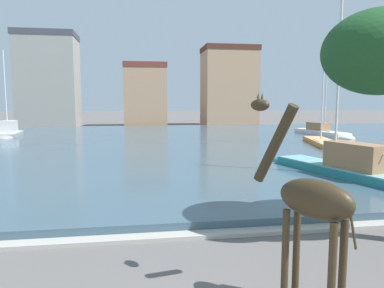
{
  "coord_description": "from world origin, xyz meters",
  "views": [
    {
      "loc": [
        -1.24,
        -3.77,
        3.89
      ],
      "look_at": [
        0.94,
        10.36,
        2.2
      ],
      "focal_mm": 33.79,
      "sensor_mm": 36.0,
      "label": 1
    }
  ],
  "objects_px": {
    "giraffe_statue": "(309,202)",
    "sailboat_grey": "(8,134)",
    "sailboat_teal": "(336,168)",
    "sailboat_orange": "(320,143)",
    "sailboat_white": "(324,133)"
  },
  "relations": [
    {
      "from": "sailboat_grey",
      "to": "sailboat_orange",
      "type": "distance_m",
      "value": 30.35
    },
    {
      "from": "sailboat_teal",
      "to": "giraffe_statue",
      "type": "bearing_deg",
      "value": -122.79
    },
    {
      "from": "sailboat_teal",
      "to": "sailboat_white",
      "type": "xyz_separation_m",
      "value": [
        9.74,
        18.81,
        -0.09
      ]
    },
    {
      "from": "sailboat_grey",
      "to": "sailboat_teal",
      "type": "bearing_deg",
      "value": -45.35
    },
    {
      "from": "giraffe_statue",
      "to": "sailboat_orange",
      "type": "distance_m",
      "value": 25.64
    },
    {
      "from": "sailboat_grey",
      "to": "sailboat_orange",
      "type": "height_order",
      "value": "sailboat_grey"
    },
    {
      "from": "sailboat_orange",
      "to": "sailboat_grey",
      "type": "bearing_deg",
      "value": 159.24
    },
    {
      "from": "giraffe_statue",
      "to": "sailboat_grey",
      "type": "relative_size",
      "value": 0.45
    },
    {
      "from": "sailboat_teal",
      "to": "sailboat_orange",
      "type": "relative_size",
      "value": 1.09
    },
    {
      "from": "giraffe_statue",
      "to": "sailboat_teal",
      "type": "distance_m",
      "value": 12.28
    },
    {
      "from": "giraffe_statue",
      "to": "sailboat_white",
      "type": "bearing_deg",
      "value": 60.65
    },
    {
      "from": "giraffe_statue",
      "to": "sailboat_teal",
      "type": "bearing_deg",
      "value": 57.21
    },
    {
      "from": "sailboat_teal",
      "to": "sailboat_orange",
      "type": "distance_m",
      "value": 13.45
    },
    {
      "from": "giraffe_statue",
      "to": "sailboat_orange",
      "type": "bearing_deg",
      "value": 61.2
    },
    {
      "from": "sailboat_grey",
      "to": "sailboat_white",
      "type": "xyz_separation_m",
      "value": [
        32.39,
        -4.12,
        -0.07
      ]
    }
  ]
}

